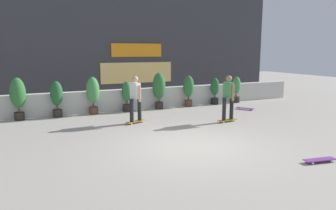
{
  "coord_description": "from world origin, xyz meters",
  "views": [
    {
      "loc": [
        -4.05,
        -7.36,
        2.57
      ],
      "look_at": [
        0.0,
        1.5,
        0.9
      ],
      "focal_mm": 33.93,
      "sensor_mm": 36.0,
      "label": 1
    }
  ],
  "objects": [
    {
      "name": "potted_plant_8",
      "position": [
        5.62,
        5.55,
        0.72
      ],
      "size": [
        0.41,
        0.41,
        1.29
      ],
      "color": "#2D2823",
      "rests_on": "ground"
    },
    {
      "name": "potted_plant_2",
      "position": [
        -2.91,
        5.55,
        0.81
      ],
      "size": [
        0.47,
        0.47,
        1.42
      ],
      "color": "#2D2823",
      "rests_on": "ground"
    },
    {
      "name": "potted_plant_7",
      "position": [
        4.35,
        5.55,
        0.7
      ],
      "size": [
        0.4,
        0.4,
        1.28
      ],
      "color": "black",
      "rests_on": "ground"
    },
    {
      "name": "potted_plant_1",
      "position": [
        -4.27,
        5.55,
        0.94
      ],
      "size": [
        0.56,
        0.56,
        1.6
      ],
      "color": "#2D2823",
      "rests_on": "ground"
    },
    {
      "name": "planter_wall",
      "position": [
        0.0,
        6.0,
        0.45
      ],
      "size": [
        18.0,
        0.4,
        0.9
      ],
      "primitive_type": "cube",
      "color": "beige",
      "rests_on": "ground"
    },
    {
      "name": "potted_plant_6",
      "position": [
        2.9,
        5.55,
        0.83
      ],
      "size": [
        0.48,
        0.48,
        1.44
      ],
      "color": "brown",
      "rests_on": "ground"
    },
    {
      "name": "building_backdrop",
      "position": [
        0.0,
        10.0,
        3.25
      ],
      "size": [
        20.0,
        2.08,
        6.5
      ],
      "color": "#38383D",
      "rests_on": "ground"
    },
    {
      "name": "potted_plant_3",
      "position": [
        -1.51,
        5.55,
        0.89
      ],
      "size": [
        0.53,
        0.53,
        1.53
      ],
      "color": "brown",
      "rests_on": "ground"
    },
    {
      "name": "skater_by_wall_left",
      "position": [
        2.65,
        2.05,
        0.94
      ],
      "size": [
        0.82,
        0.56,
        1.7
      ],
      "color": "#BF8C26",
      "rests_on": "ground"
    },
    {
      "name": "skateboard_aside",
      "position": [
        2.11,
        -2.4,
        0.06
      ],
      "size": [
        0.82,
        0.32,
        0.08
      ],
      "color": "#72338C",
      "rests_on": "ground"
    },
    {
      "name": "potted_plant_4",
      "position": [
        -0.08,
        5.55,
        0.72
      ],
      "size": [
        0.41,
        0.41,
        1.29
      ],
      "color": "#2D2823",
      "rests_on": "ground"
    },
    {
      "name": "skateboard_near_camera",
      "position": [
        4.78,
        3.75,
        0.06
      ],
      "size": [
        0.58,
        0.79,
        0.08
      ],
      "color": "#72338C",
      "rests_on": "ground"
    },
    {
      "name": "ground_plane",
      "position": [
        0.0,
        0.0,
        0.0
      ],
      "size": [
        48.0,
        48.0,
        0.0
      ],
      "primitive_type": "plane",
      "color": "#A8A093"
    },
    {
      "name": "potted_plant_5",
      "position": [
        1.41,
        5.55,
        0.95
      ],
      "size": [
        0.57,
        0.57,
        1.61
      ],
      "color": "#2D2823",
      "rests_on": "ground"
    },
    {
      "name": "skater_foreground",
      "position": [
        -0.48,
        3.24,
        0.94
      ],
      "size": [
        0.82,
        0.53,
        1.7
      ],
      "color": "#BF8C26",
      "rests_on": "ground"
    }
  ]
}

